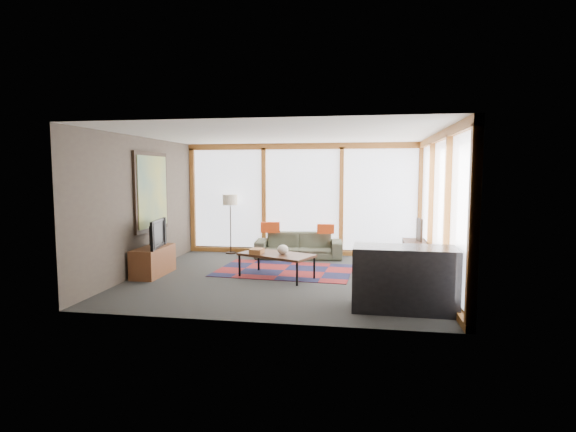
% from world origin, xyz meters
% --- Properties ---
extents(ground, '(5.50, 5.50, 0.00)m').
position_xyz_m(ground, '(0.00, 0.00, 0.00)').
color(ground, '#292927').
rests_on(ground, ground).
extents(room_envelope, '(5.52, 5.02, 2.62)m').
position_xyz_m(room_envelope, '(0.49, 0.56, 1.54)').
color(room_envelope, '#453A34').
rests_on(room_envelope, ground).
extents(rug, '(2.71, 1.85, 0.01)m').
position_xyz_m(rug, '(-0.10, 0.58, 0.01)').
color(rug, maroon).
rests_on(rug, ground).
extents(sofa, '(2.00, 0.93, 0.57)m').
position_xyz_m(sofa, '(-0.01, 1.95, 0.28)').
color(sofa, '#373B2B').
rests_on(sofa, ground).
extents(pillow_left, '(0.45, 0.21, 0.24)m').
position_xyz_m(pillow_left, '(-0.66, 1.91, 0.69)').
color(pillow_left, '#BA3A11').
rests_on(pillow_left, sofa).
extents(pillow_right, '(0.39, 0.12, 0.21)m').
position_xyz_m(pillow_right, '(0.60, 1.95, 0.67)').
color(pillow_right, '#BA3A11').
rests_on(pillow_right, sofa).
extents(floor_lamp, '(0.35, 0.35, 1.41)m').
position_xyz_m(floor_lamp, '(-1.68, 2.23, 0.70)').
color(floor_lamp, black).
rests_on(floor_lamp, ground).
extents(coffee_table, '(1.49, 1.15, 0.45)m').
position_xyz_m(coffee_table, '(-0.14, -0.04, 0.22)').
color(coffee_table, '#301D0E').
rests_on(coffee_table, ground).
extents(book_stack, '(0.24, 0.29, 0.09)m').
position_xyz_m(book_stack, '(-0.50, -0.08, 0.49)').
color(book_stack, brown).
rests_on(book_stack, coffee_table).
extents(vase, '(0.24, 0.24, 0.18)m').
position_xyz_m(vase, '(-0.02, -0.08, 0.53)').
color(vase, beige).
rests_on(vase, coffee_table).
extents(bookshelf, '(0.43, 2.36, 0.59)m').
position_xyz_m(bookshelf, '(2.43, 0.22, 0.30)').
color(bookshelf, '#301D0E').
rests_on(bookshelf, ground).
extents(bowl_a, '(0.25, 0.25, 0.10)m').
position_xyz_m(bowl_a, '(2.46, -0.33, 0.64)').
color(bowl_a, black).
rests_on(bowl_a, bookshelf).
extents(bowl_b, '(0.17, 0.17, 0.08)m').
position_xyz_m(bowl_b, '(2.46, 0.06, 0.63)').
color(bowl_b, black).
rests_on(bowl_b, bookshelf).
extents(shelf_picture, '(0.08, 0.34, 0.44)m').
position_xyz_m(shelf_picture, '(2.50, 1.00, 0.81)').
color(shelf_picture, black).
rests_on(shelf_picture, bookshelf).
extents(tv_console, '(0.44, 1.07, 0.53)m').
position_xyz_m(tv_console, '(-2.47, -0.20, 0.27)').
color(tv_console, brown).
rests_on(tv_console, ground).
extents(television, '(0.27, 0.92, 0.53)m').
position_xyz_m(television, '(-2.42, -0.25, 0.80)').
color(television, black).
rests_on(television, tv_console).
extents(bar_counter, '(1.43, 0.70, 0.90)m').
position_xyz_m(bar_counter, '(1.98, -1.64, 0.45)').
color(bar_counter, black).
rests_on(bar_counter, ground).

